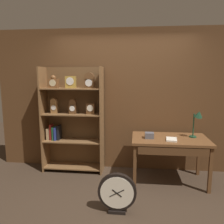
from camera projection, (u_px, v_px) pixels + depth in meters
ground_plane at (117, 208)px, 2.99m from camera, size 10.00×10.00×0.00m
back_wood_panel at (124, 101)px, 4.13m from camera, size 4.80×0.05×2.60m
bookshelf at (72, 118)px, 4.08m from camera, size 1.10×0.37×1.91m
workbench at (170, 143)px, 3.62m from camera, size 1.22×0.74×0.76m
desk_lamp at (198, 118)px, 3.57m from camera, size 0.20×0.20×0.47m
toolbox_small at (149, 135)px, 3.60m from camera, size 0.14×0.12×0.09m
open_repair_manual at (172, 139)px, 3.50m from camera, size 0.19×0.24×0.02m
round_clock_large at (117, 193)px, 2.86m from camera, size 0.50×0.11×0.54m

